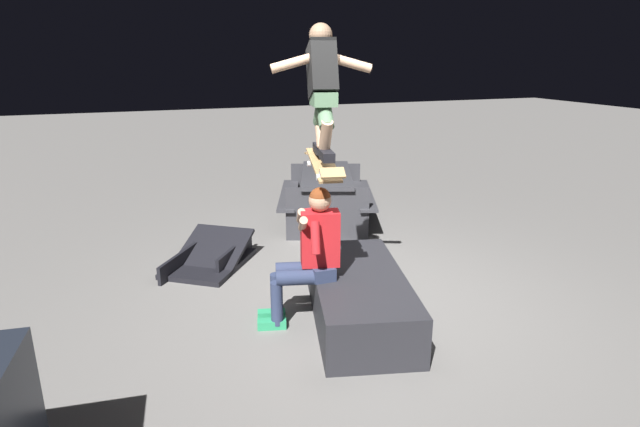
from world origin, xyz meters
name	(u,v)px	position (x,y,z in m)	size (l,w,h in m)	color
ground_plane	(359,302)	(0.00, 0.00, 0.00)	(40.00, 40.00, 0.00)	slate
ledge_box_main	(358,296)	(-0.29, 0.14, 0.23)	(1.82, 0.82, 0.45)	#28282D
person_sitting_on_ledge	(308,251)	(-0.19, 0.60, 0.71)	(0.59, 0.79, 1.29)	#2D3856
skateboard	(323,165)	(-0.06, 0.41, 1.45)	(1.04, 0.39, 0.16)	#AD8451
skater_airborne	(322,85)	(-0.01, 0.40, 2.14)	(0.63, 0.88, 1.12)	black
kicker_ramp	(209,260)	(1.47, 1.27, 0.07)	(1.31, 1.24, 0.43)	black
picnic_table_back	(326,190)	(2.55, -0.61, 0.50)	(2.05, 1.84, 0.75)	#38383D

